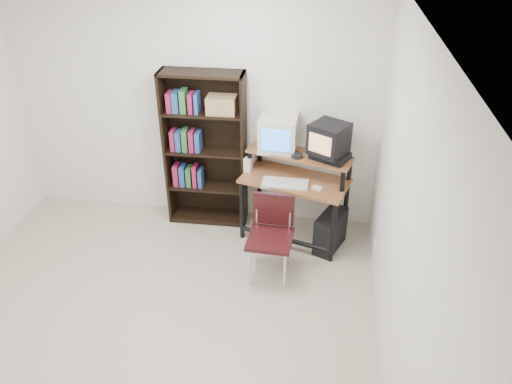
# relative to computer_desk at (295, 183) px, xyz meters

# --- Properties ---
(floor) EXTENTS (4.00, 4.00, 0.01)m
(floor) POSITION_rel_computer_desk_xyz_m (-1.15, -1.62, -0.68)
(floor) COLOR #C1B6A0
(floor) RESTS_ON ground
(ceiling) EXTENTS (4.00, 4.00, 0.01)m
(ceiling) POSITION_rel_computer_desk_xyz_m (-1.15, -1.62, 1.92)
(ceiling) COLOR white
(ceiling) RESTS_ON back_wall
(back_wall) EXTENTS (4.00, 0.01, 2.60)m
(back_wall) POSITION_rel_computer_desk_xyz_m (-1.15, 0.38, 0.62)
(back_wall) COLOR white
(back_wall) RESTS_ON floor
(right_wall) EXTENTS (0.01, 4.00, 2.60)m
(right_wall) POSITION_rel_computer_desk_xyz_m (0.85, -1.62, 0.62)
(right_wall) COLOR white
(right_wall) RESTS_ON floor
(computer_desk) EXTENTS (1.20, 0.83, 0.98)m
(computer_desk) POSITION_rel_computer_desk_xyz_m (0.00, 0.00, 0.00)
(computer_desk) COLOR brown
(computer_desk) RESTS_ON floor
(crt_monitor) EXTENTS (0.40, 0.41, 0.36)m
(crt_monitor) POSITION_rel_computer_desk_xyz_m (-0.21, 0.20, 0.48)
(crt_monitor) COLOR beige
(crt_monitor) RESTS_ON computer_desk
(vcr) EXTENTS (0.44, 0.39, 0.08)m
(vcr) POSITION_rel_computer_desk_xyz_m (0.34, 0.02, 0.33)
(vcr) COLOR black
(vcr) RESTS_ON computer_desk
(crt_tv) EXTENTS (0.45, 0.45, 0.31)m
(crt_tv) POSITION_rel_computer_desk_xyz_m (0.31, 0.01, 0.53)
(crt_tv) COLOR black
(crt_tv) RESTS_ON vcr
(cd_spindle) EXTENTS (0.15, 0.15, 0.05)m
(cd_spindle) POSITION_rel_computer_desk_xyz_m (0.00, 0.00, 0.32)
(cd_spindle) COLOR #26262B
(cd_spindle) RESTS_ON computer_desk
(keyboard) EXTENTS (0.47, 0.22, 0.03)m
(keyboard) POSITION_rel_computer_desk_xyz_m (-0.10, -0.13, 0.06)
(keyboard) COLOR beige
(keyboard) RESTS_ON computer_desk
(mousepad) EXTENTS (0.27, 0.25, 0.01)m
(mousepad) POSITION_rel_computer_desk_xyz_m (0.24, -0.19, 0.05)
(mousepad) COLOR black
(mousepad) RESTS_ON computer_desk
(mouse) EXTENTS (0.12, 0.10, 0.03)m
(mouse) POSITION_rel_computer_desk_xyz_m (0.23, -0.18, 0.07)
(mouse) COLOR white
(mouse) RESTS_ON mousepad
(desk_speaker) EXTENTS (0.10, 0.09, 0.17)m
(desk_speaker) POSITION_rel_computer_desk_xyz_m (-0.51, 0.09, 0.13)
(desk_speaker) COLOR beige
(desk_speaker) RESTS_ON computer_desk
(pc_tower) EXTENTS (0.36, 0.49, 0.42)m
(pc_tower) POSITION_rel_computer_desk_xyz_m (0.40, -0.15, -0.47)
(pc_tower) COLOR black
(pc_tower) RESTS_ON floor
(school_chair) EXTENTS (0.44, 0.44, 0.84)m
(school_chair) POSITION_rel_computer_desk_xyz_m (-0.18, -0.64, -0.16)
(school_chair) COLOR black
(school_chair) RESTS_ON floor
(bookshelf) EXTENTS (0.88, 0.31, 1.76)m
(bookshelf) POSITION_rel_computer_desk_xyz_m (-1.01, 0.24, 0.23)
(bookshelf) COLOR black
(bookshelf) RESTS_ON floor
(wall_outlet) EXTENTS (0.02, 0.08, 0.12)m
(wall_outlet) POSITION_rel_computer_desk_xyz_m (0.83, -0.47, -0.38)
(wall_outlet) COLOR beige
(wall_outlet) RESTS_ON right_wall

